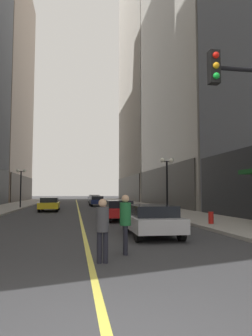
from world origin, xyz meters
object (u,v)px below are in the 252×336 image
object	(u,v)px
street_lamp_right_mid	(167,173)
car_navy	(97,201)
car_blue	(94,198)
pedestrian_with_orange_bag	(103,225)
car_white	(94,199)
fire_hydrant_right	(211,219)
car_silver	(151,219)
pedestrian_in_green_parka	(125,219)
car_yellow	(49,204)
car_red	(119,210)
street_lamp_left_far	(21,180)

from	to	relation	value
street_lamp_right_mid	car_navy	bearing A→B (deg)	101.83
car_blue	pedestrian_with_orange_bag	bearing A→B (deg)	-93.18
car_white	fire_hydrant_right	distance (m)	34.99
car_silver	car_white	bearing A→B (deg)	89.99
pedestrian_in_green_parka	car_yellow	bearing A→B (deg)	100.20
car_yellow	street_lamp_right_mid	world-z (taller)	street_lamp_right_mid
car_red	street_lamp_right_mid	xyz separation A→B (m)	(3.98, 2.23, 2.54)
car_red	fire_hydrant_right	xyz separation A→B (m)	(4.48, -4.20, -0.32)
car_silver	pedestrian_in_green_parka	distance (m)	3.94
street_lamp_right_mid	car_red	bearing A→B (deg)	-150.75
car_navy	car_white	size ratio (longest dim) A/B	0.89
car_navy	pedestrian_with_orange_bag	world-z (taller)	pedestrian_with_orange_bag
car_yellow	pedestrian_with_orange_bag	distance (m)	22.94
car_navy	car_silver	bearing A→B (deg)	-89.35
car_white	car_blue	xyz separation A→B (m)	(0.25, 6.62, -0.00)
car_red	car_yellow	bearing A→B (deg)	115.80
street_lamp_right_mid	fire_hydrant_right	xyz separation A→B (m)	(0.50, -6.43, -2.86)
car_navy	street_lamp_right_mid	xyz separation A→B (m)	(3.95, -18.85, 2.54)
car_yellow	car_blue	world-z (taller)	same
car_navy	fire_hydrant_right	bearing A→B (deg)	-80.02
car_white	street_lamp_left_far	distance (m)	17.29
car_navy	car_blue	size ratio (longest dim) A/B	0.99
car_yellow	street_lamp_left_far	size ratio (longest dim) A/B	1.02
car_red	pedestrian_with_orange_bag	distance (m)	12.09
car_red	pedestrian_with_orange_bag	size ratio (longest dim) A/B	2.41
car_red	street_lamp_left_far	bearing A→B (deg)	118.67
car_red	car_yellow	distance (m)	12.03
car_blue	car_red	bearing A→B (deg)	-90.95
car_navy	car_red	bearing A→B (deg)	-90.10
car_red	car_blue	world-z (taller)	same
car_white	car_blue	world-z (taller)	same
car_blue	street_lamp_right_mid	world-z (taller)	street_lamp_right_mid
pedestrian_in_green_parka	street_lamp_left_far	xyz separation A→B (m)	(-7.49, 27.01, 2.21)
car_silver	car_yellow	xyz separation A→B (m)	(-5.59, 18.17, 0.00)
car_red	pedestrian_in_green_parka	world-z (taller)	pedestrian_in_green_parka
car_silver	street_lamp_right_mid	world-z (taller)	street_lamp_right_mid
car_yellow	car_silver	bearing A→B (deg)	-72.89
car_red	fire_hydrant_right	distance (m)	6.15
car_navy	car_blue	distance (m)	16.10
car_navy	car_white	bearing A→B (deg)	88.01
car_silver	car_blue	bearing A→B (deg)	89.66
pedestrian_with_orange_bag	street_lamp_right_mid	bearing A→B (deg)	66.67
car_navy	pedestrian_in_green_parka	xyz separation A→B (m)	(-1.37, -31.96, 0.33)
car_yellow	fire_hydrant_right	bearing A→B (deg)	-57.11
car_silver	pedestrian_in_green_parka	xyz separation A→B (m)	(-1.69, -3.55, 0.33)
car_red	car_yellow	xyz separation A→B (m)	(-5.24, 10.83, 0.00)
car_navy	car_white	xyz separation A→B (m)	(0.33, 9.47, 0.00)
car_silver	car_navy	distance (m)	28.41
pedestrian_in_green_parka	fire_hydrant_right	size ratio (longest dim) A/B	2.24
pedestrian_in_green_parka	pedestrian_with_orange_bag	world-z (taller)	pedestrian_in_green_parka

